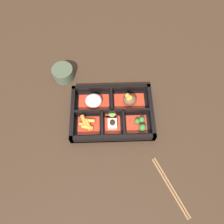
{
  "coord_description": "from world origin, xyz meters",
  "views": [
    {
      "loc": [
        -0.01,
        -0.36,
        0.77
      ],
      "look_at": [
        0.0,
        0.0,
        0.03
      ],
      "focal_mm": 35.0,
      "sensor_mm": 36.0,
      "label": 1
    }
  ],
  "objects": [
    {
      "name": "ground_plane",
      "position": [
        0.0,
        0.0,
        0.0
      ],
      "size": [
        3.0,
        3.0,
        0.0
      ],
      "primitive_type": "plane",
      "color": "#382619"
    },
    {
      "name": "chopsticks",
      "position": [
        0.19,
        -0.28,
        0.0
      ],
      "size": [
        0.11,
        0.2,
        0.01
      ],
      "color": "brown",
      "rests_on": "ground_plane"
    },
    {
      "name": "bowl_greens",
      "position": [
        0.1,
        -0.05,
        0.02
      ],
      "size": [
        0.08,
        0.07,
        0.03
      ],
      "color": "#B22D19",
      "rests_on": "bento_base"
    },
    {
      "name": "bowl_carrots",
      "position": [
        -0.09,
        -0.05,
        0.02
      ],
      "size": [
        0.08,
        0.08,
        0.02
      ],
      "color": "#B22D19",
      "rests_on": "bento_base"
    },
    {
      "name": "bento_rim",
      "position": [
        0.0,
        -0.0,
        0.02
      ],
      "size": [
        0.31,
        0.22,
        0.04
      ],
      "color": "black",
      "rests_on": "ground_plane"
    },
    {
      "name": "tea_cup",
      "position": [
        -0.2,
        0.18,
        0.03
      ],
      "size": [
        0.09,
        0.09,
        0.05
      ],
      "color": "#424C38",
      "rests_on": "ground_plane"
    },
    {
      "name": "bento_base",
      "position": [
        0.0,
        0.0,
        0.01
      ],
      "size": [
        0.31,
        0.22,
        0.01
      ],
      "color": "black",
      "rests_on": "ground_plane"
    },
    {
      "name": "bowl_pickles",
      "position": [
        -0.0,
        -0.0,
        0.02
      ],
      "size": [
        0.04,
        0.04,
        0.01
      ],
      "color": "#B22D19",
      "rests_on": "bento_base"
    },
    {
      "name": "bowl_tofu",
      "position": [
        0.0,
        -0.05,
        0.02
      ],
      "size": [
        0.06,
        0.07,
        0.03
      ],
      "color": "#B22D19",
      "rests_on": "bento_base"
    },
    {
      "name": "bowl_stew",
      "position": [
        0.07,
        0.05,
        0.03
      ],
      "size": [
        0.12,
        0.08,
        0.06
      ],
      "color": "#B22D19",
      "rests_on": "bento_base"
    },
    {
      "name": "bowl_rice",
      "position": [
        -0.07,
        0.05,
        0.03
      ],
      "size": [
        0.12,
        0.08,
        0.04
      ],
      "color": "#B22D19",
      "rests_on": "bento_base"
    }
  ]
}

